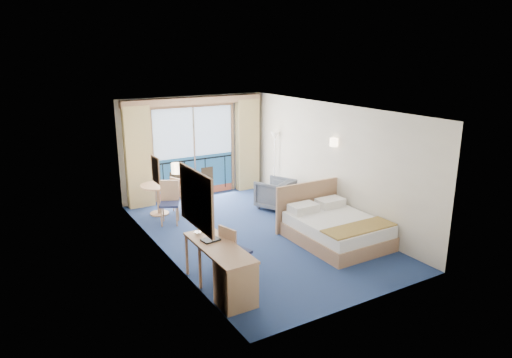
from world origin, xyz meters
name	(u,v)px	position (x,y,z in m)	size (l,w,h in m)	color
floor	(255,234)	(0.00, 0.00, 0.00)	(6.50, 6.50, 0.00)	navy
room_walls	(255,154)	(0.00, 0.00, 1.78)	(4.04, 6.54, 2.72)	beige
balcony_door	(194,155)	(-0.01, 3.22, 1.14)	(2.36, 0.03, 2.52)	navy
curtain_left	(139,157)	(-1.55, 3.07, 1.28)	(0.65, 0.22, 2.55)	tan
curtain_right	(247,145)	(1.55, 3.07, 1.28)	(0.65, 0.22, 2.55)	tan
pelmet	(194,101)	(0.00, 3.10, 2.58)	(3.80, 0.25, 0.18)	tan
mirror	(196,199)	(-1.97, -1.50, 1.55)	(0.05, 1.25, 0.95)	tan
wall_print	(156,170)	(-1.97, 0.45, 1.60)	(0.04, 0.42, 0.52)	tan
sconce_left	(176,168)	(-1.94, -0.60, 1.85)	(0.18, 0.18, 0.18)	beige
sconce_right	(334,142)	(1.94, -0.15, 1.85)	(0.18, 0.18, 0.18)	beige
bed	(335,228)	(1.21, -1.15, 0.29)	(1.67, 1.99, 1.05)	tan
nightstand	(313,204)	(1.75, 0.26, 0.30)	(0.46, 0.44, 0.60)	tan
phone	(312,190)	(1.74, 0.31, 0.64)	(0.19, 0.15, 0.09)	silver
armchair	(275,194)	(1.30, 1.24, 0.37)	(0.79, 0.82, 0.74)	#3F424C
floor_lamp	(275,148)	(1.88, 2.17, 1.32)	(0.24, 0.24, 1.74)	silver
desk	(232,277)	(-1.71, -2.18, 0.43)	(0.57, 1.65, 0.77)	tan
desk_chair	(232,249)	(-1.34, -1.50, 0.55)	(0.52, 0.51, 0.97)	#20264B
folder	(211,240)	(-1.73, -1.46, 0.79)	(0.29, 0.21, 0.03)	black
desk_lamp	(197,214)	(-1.79, -1.10, 1.15)	(0.13, 0.13, 0.50)	silver
round_table	(158,192)	(-1.35, 2.29, 0.56)	(0.82, 0.82, 0.74)	tan
table_chair_a	(179,192)	(-0.86, 2.19, 0.50)	(0.49, 0.49, 0.88)	#20264B
table_chair_b	(170,200)	(-1.32, 1.61, 0.55)	(0.56, 0.57, 0.98)	#20264B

